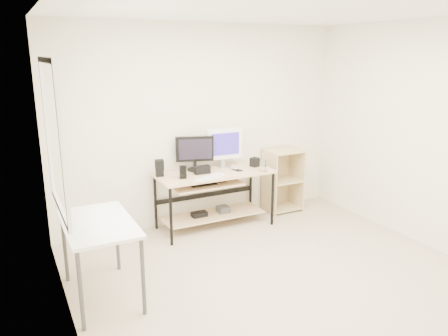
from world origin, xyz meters
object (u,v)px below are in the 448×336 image
at_px(side_table, 99,230).
at_px(shelf_unit, 281,179).
at_px(black_monitor, 195,151).
at_px(white_imac, 225,145).
at_px(audio_controller, 183,172).
at_px(desk, 213,188).

bearing_deg(side_table, shelf_unit, 23.33).
relative_size(side_table, black_monitor, 2.09).
distance_m(black_monitor, white_imac, 0.42).
distance_m(shelf_unit, audio_controller, 1.69).
height_order(black_monitor, white_imac, white_imac).
bearing_deg(white_imac, side_table, -143.30).
bearing_deg(white_imac, desk, -143.82).
bearing_deg(white_imac, audio_controller, -154.98).
bearing_deg(desk, shelf_unit, 7.77).
xyz_separation_m(desk, side_table, (-1.65, -1.06, 0.13)).
relative_size(desk, side_table, 1.50).
bearing_deg(side_table, desk, 32.65).
bearing_deg(shelf_unit, white_imac, 179.96).
distance_m(side_table, shelf_unit, 3.09).
relative_size(shelf_unit, white_imac, 1.73).
xyz_separation_m(shelf_unit, white_imac, (-0.92, 0.00, 0.60)).
distance_m(side_table, black_monitor, 1.97).
distance_m(white_imac, audio_controller, 0.79).
relative_size(desk, white_imac, 2.88).
distance_m(desk, side_table, 1.97).
height_order(side_table, shelf_unit, shelf_unit).
xyz_separation_m(side_table, audio_controller, (1.20, 0.95, 0.16)).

